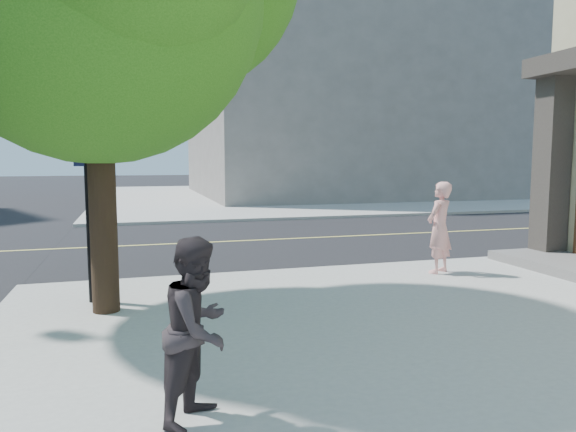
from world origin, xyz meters
name	(u,v)px	position (x,y,z in m)	size (l,w,h in m)	color
ground	(79,288)	(0.00, 0.00, 0.00)	(140.00, 140.00, 0.00)	black
road_ew	(96,247)	(0.00, 4.50, 0.01)	(140.00, 9.00, 0.01)	black
sidewalk_ne	(338,194)	(13.50, 21.50, 0.06)	(29.00, 25.00, 0.12)	#A0A09A
filler_ne	(343,83)	(14.00, 22.00, 7.12)	(18.00, 16.00, 14.00)	slate
man_on_phone	(439,228)	(6.55, -1.18, 0.99)	(0.64, 0.42, 1.74)	pink
pedestrian	(198,329)	(1.47, -5.66, 0.89)	(0.75, 0.58, 1.54)	#282224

